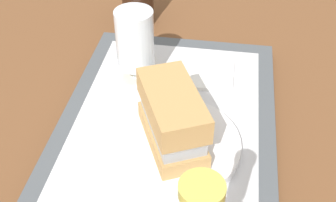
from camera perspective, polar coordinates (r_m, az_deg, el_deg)
ground_plane at (r=0.67m, az=0.00°, el=-3.25°), size 3.00×3.00×0.00m
tray at (r=0.67m, az=0.00°, el=-2.63°), size 0.44×0.32×0.02m
placemat at (r=0.66m, az=0.00°, el=-1.95°), size 0.38×0.27×0.00m
plate at (r=0.61m, az=0.52°, el=-5.64°), size 0.19×0.19×0.01m
sandwich at (r=0.57m, az=0.46°, el=-1.92°), size 0.14×0.11×0.08m
beer_glass at (r=0.69m, az=-4.31°, el=7.44°), size 0.06×0.06×0.12m
napkin_folded at (r=0.74m, az=5.84°, el=3.57°), size 0.09×0.07×0.01m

